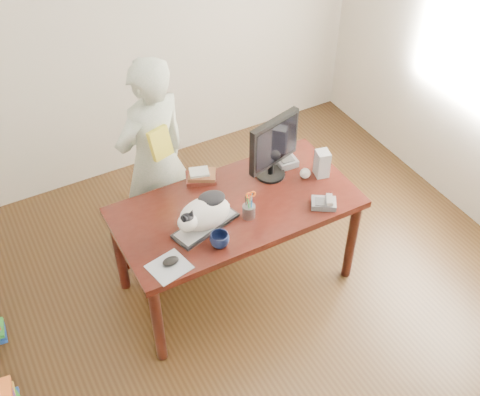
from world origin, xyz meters
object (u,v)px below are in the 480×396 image
(keyboard, at_px, (206,225))
(mouse, at_px, (171,261))
(coffee_mug, at_px, (220,240))
(speaker, at_px, (322,163))
(pen_cup, at_px, (249,210))
(book_stack, at_px, (201,176))
(cat, at_px, (203,213))
(baseball, at_px, (305,173))
(desk, at_px, (231,214))
(monitor, at_px, (274,145))
(person, at_px, (154,160))
(phone, at_px, (324,203))
(calculator, at_px, (285,159))

(keyboard, bearing_deg, mouse, -166.69)
(coffee_mug, distance_m, speaker, 0.96)
(pen_cup, bearing_deg, book_stack, 102.91)
(cat, bearing_deg, baseball, -8.68)
(cat, bearing_deg, mouse, -166.49)
(desk, relative_size, monitor, 3.41)
(pen_cup, bearing_deg, monitor, 38.93)
(book_stack, bearing_deg, baseball, -1.90)
(book_stack, distance_m, person, 0.38)
(phone, xyz_separation_m, speaker, (0.16, 0.27, 0.07))
(monitor, xyz_separation_m, baseball, (0.19, -0.12, -0.23))
(monitor, bearing_deg, book_stack, 140.55)
(cat, bearing_deg, desk, 14.97)
(calculator, bearing_deg, desk, -158.99)
(pen_cup, height_order, phone, pen_cup)
(mouse, relative_size, book_stack, 0.46)
(desk, distance_m, baseball, 0.58)
(baseball, bearing_deg, calculator, 99.74)
(mouse, bearing_deg, keyboard, 17.73)
(speaker, xyz_separation_m, person, (-0.97, 0.66, -0.05))
(calculator, relative_size, person, 0.12)
(mouse, distance_m, speaker, 1.28)
(coffee_mug, bearing_deg, person, 92.82)
(cat, distance_m, calculator, 0.86)
(keyboard, height_order, coffee_mug, coffee_mug)
(speaker, distance_m, book_stack, 0.83)
(pen_cup, bearing_deg, keyboard, 170.22)
(cat, height_order, pen_cup, cat)
(mouse, xyz_separation_m, person, (0.28, 0.92, 0.02))
(speaker, bearing_deg, pen_cup, -155.31)
(calculator, bearing_deg, monitor, -145.40)
(book_stack, xyz_separation_m, person, (-0.22, 0.31, 0.01))
(pen_cup, relative_size, speaker, 1.07)
(desk, xyz_separation_m, speaker, (0.66, -0.09, 0.25))
(speaker, bearing_deg, monitor, 167.54)
(keyboard, bearing_deg, person, 76.84)
(keyboard, relative_size, monitor, 1.00)
(baseball, bearing_deg, book_stack, 153.40)
(cat, distance_m, pen_cup, 0.31)
(coffee_mug, bearing_deg, calculator, 32.88)
(baseball, distance_m, calculator, 0.21)
(monitor, relative_size, person, 0.29)
(keyboard, xyz_separation_m, book_stack, (0.18, 0.43, 0.02))
(pen_cup, bearing_deg, cat, 171.73)
(keyboard, bearing_deg, desk, 15.27)
(phone, relative_size, person, 0.12)
(mouse, xyz_separation_m, book_stack, (0.49, 0.61, 0.01))
(desk, distance_m, coffee_mug, 0.48)
(baseball, bearing_deg, keyboard, -172.62)
(monitor, relative_size, speaker, 2.41)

